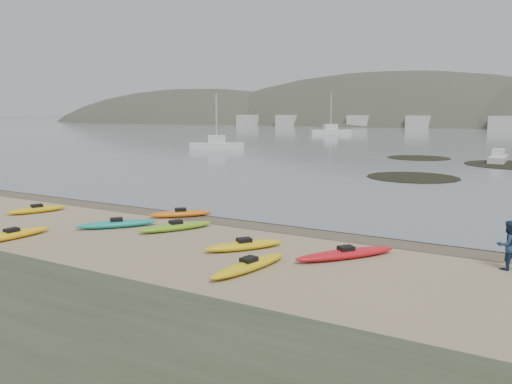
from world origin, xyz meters
The scene contains 6 objects.
ground centered at (0.00, 0.00, 0.00)m, with size 600.00×600.00×0.00m, color tan.
wet_sand centered at (0.00, -0.30, 0.00)m, with size 60.00×60.00×0.00m, color brown.
kayaks centered at (-2.02, -4.31, 0.17)m, with size 19.65×10.17×0.34m.
person_east centered at (11.04, -2.11, 0.85)m, with size 0.83×0.64×1.70m, color navy.
kelp_mats centered at (5.48, 32.06, 0.03)m, with size 18.45×24.99×0.04m.
moored_boats centered at (0.37, 76.82, 0.55)m, with size 94.87×85.79×1.29m.
Camera 1 is at (11.67, -20.63, 5.34)m, focal length 35.00 mm.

